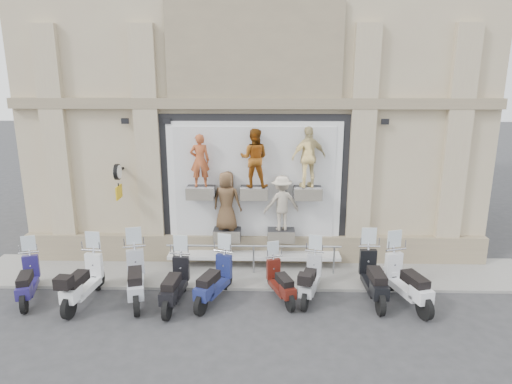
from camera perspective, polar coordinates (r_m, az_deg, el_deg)
ground at (r=11.66m, az=-0.57°, el=-14.52°), size 90.00×90.00×0.00m
sidewalk at (r=13.52m, az=-0.28°, el=-10.02°), size 16.00×2.20×0.08m
building at (r=17.17m, az=0.15°, el=15.74°), size 14.00×8.60×12.00m
shop_vitrine at (r=13.33m, az=0.19°, el=0.40°), size 5.60×0.85×4.30m
guard_rail at (r=13.25m, az=-0.30°, el=-8.53°), size 5.06×0.10×0.93m
clock_sign_bracket at (r=13.64m, az=-16.87°, el=1.83°), size 0.10×0.80×1.02m
scooter_a at (r=13.16m, az=-26.75°, el=-8.95°), size 1.09×1.97×1.53m
scooter_b at (r=12.40m, az=-20.91°, el=-9.37°), size 0.82×2.12×1.68m
scooter_c at (r=12.12m, az=-14.88°, el=-9.26°), size 1.17×2.24×1.75m
scooter_d at (r=11.71m, az=-10.15°, el=-10.19°), size 0.75×2.03×1.62m
scooter_e at (r=11.74m, az=-5.30°, el=-9.95°), size 1.23×2.07×1.62m
scooter_f at (r=11.85m, az=3.11°, el=-10.26°), size 1.06×1.78×1.40m
scooter_g at (r=11.97m, az=6.84°, el=-9.75°), size 1.03×1.95×1.52m
scooter_h at (r=12.15m, az=14.54°, el=-9.26°), size 0.67×2.13×1.72m
scooter_i at (r=12.16m, az=18.46°, el=-9.50°), size 1.21×2.22×1.73m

